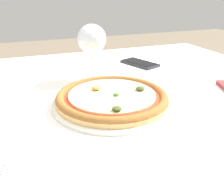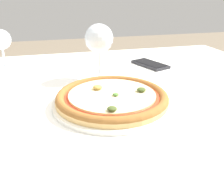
# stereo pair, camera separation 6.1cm
# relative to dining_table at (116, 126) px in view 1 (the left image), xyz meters

# --- Properties ---
(dining_table) EXTENTS (1.23, 1.08, 0.75)m
(dining_table) POSITION_rel_dining_table_xyz_m (0.00, 0.00, 0.00)
(dining_table) COLOR #997047
(dining_table) RESTS_ON ground_plane
(pizza_plate) EXTENTS (0.30, 0.30, 0.04)m
(pizza_plate) POSITION_rel_dining_table_xyz_m (-0.03, -0.04, 0.10)
(pizza_plate) COLOR white
(pizza_plate) RESTS_ON dining_table
(wine_glass_far_left) EXTENTS (0.09, 0.09, 0.17)m
(wine_glass_far_left) POSITION_rel_dining_table_xyz_m (-0.01, 0.17, 0.21)
(wine_glass_far_left) COLOR silver
(wine_glass_far_left) RESTS_ON dining_table
(cell_phone) EXTENTS (0.12, 0.16, 0.01)m
(cell_phone) POSITION_rel_dining_table_xyz_m (0.20, 0.26, 0.09)
(cell_phone) COLOR #232328
(cell_phone) RESTS_ON dining_table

